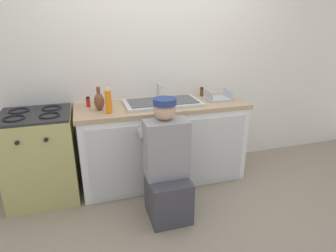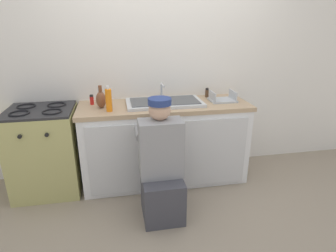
# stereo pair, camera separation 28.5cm
# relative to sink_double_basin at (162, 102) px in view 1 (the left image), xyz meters

# --- Properties ---
(ground_plane) EXTENTS (12.00, 12.00, 0.00)m
(ground_plane) POSITION_rel_sink_double_basin_xyz_m (0.00, -0.30, -0.91)
(ground_plane) COLOR gray
(back_wall) EXTENTS (6.00, 0.10, 2.50)m
(back_wall) POSITION_rel_sink_double_basin_xyz_m (0.00, 0.35, 0.34)
(back_wall) COLOR silver
(back_wall) RESTS_ON ground_plane
(counter_cabinet) EXTENTS (1.77, 0.62, 0.84)m
(counter_cabinet) POSITION_rel_sink_double_basin_xyz_m (0.00, -0.01, -0.48)
(counter_cabinet) COLOR white
(counter_cabinet) RESTS_ON ground_plane
(countertop) EXTENTS (1.81, 0.62, 0.04)m
(countertop) POSITION_rel_sink_double_basin_xyz_m (0.00, -0.00, -0.04)
(countertop) COLOR tan
(countertop) RESTS_ON counter_cabinet
(sink_double_basin) EXTENTS (0.80, 0.44, 0.19)m
(sink_double_basin) POSITION_rel_sink_double_basin_xyz_m (0.00, 0.00, 0.00)
(sink_double_basin) COLOR silver
(sink_double_basin) RESTS_ON countertop
(stove_range) EXTENTS (0.65, 0.62, 0.91)m
(stove_range) POSITION_rel_sink_double_basin_xyz_m (-1.26, -0.00, -0.45)
(stove_range) COLOR tan
(stove_range) RESTS_ON ground_plane
(plumber_person) EXTENTS (0.42, 0.61, 1.10)m
(plumber_person) POSITION_rel_sink_double_basin_xyz_m (-0.14, -0.64, -0.44)
(plumber_person) COLOR #3F3F47
(plumber_person) RESTS_ON ground_plane
(dish_rack_tray) EXTENTS (0.28, 0.22, 0.11)m
(dish_rack_tray) POSITION_rel_sink_double_basin_xyz_m (0.65, -0.01, 0.01)
(dish_rack_tray) COLOR #B2B7BC
(dish_rack_tray) RESTS_ON countertop
(spice_bottle_red) EXTENTS (0.04, 0.04, 0.10)m
(spice_bottle_red) POSITION_rel_sink_double_basin_xyz_m (-0.75, 0.12, 0.03)
(spice_bottle_red) COLOR red
(spice_bottle_red) RESTS_ON countertop
(soap_bottle_orange) EXTENTS (0.06, 0.06, 0.25)m
(soap_bottle_orange) POSITION_rel_sink_double_basin_xyz_m (-0.57, -0.16, 0.09)
(soap_bottle_orange) COLOR orange
(soap_bottle_orange) RESTS_ON countertop
(vase_decorative) EXTENTS (0.10, 0.10, 0.23)m
(vase_decorative) POSITION_rel_sink_double_basin_xyz_m (-0.65, -0.02, 0.07)
(vase_decorative) COLOR brown
(vase_decorative) RESTS_ON countertop
(spice_bottle_pepper) EXTENTS (0.04, 0.04, 0.10)m
(spice_bottle_pepper) POSITION_rel_sink_double_basin_xyz_m (0.53, 0.20, 0.03)
(spice_bottle_pepper) COLOR #513823
(spice_bottle_pepper) RESTS_ON countertop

